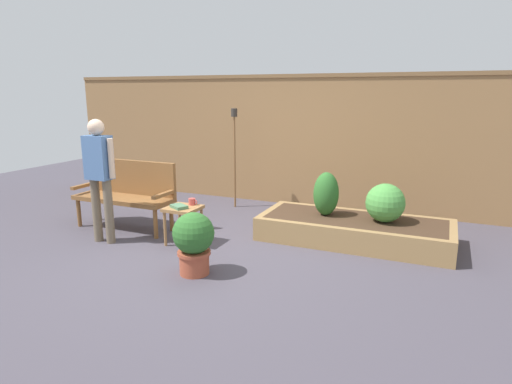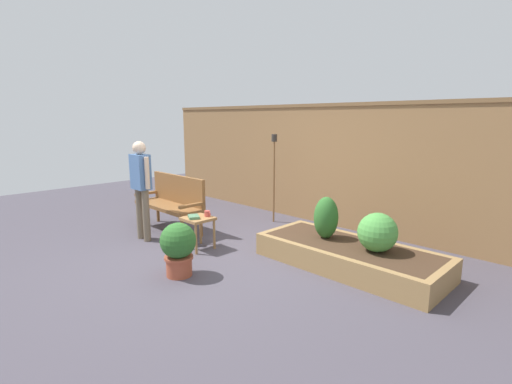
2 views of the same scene
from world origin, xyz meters
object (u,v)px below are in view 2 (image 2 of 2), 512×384
Objects in this scene: book_on_table at (194,217)px; garden_bench at (173,199)px; tiki_torch at (274,162)px; cup_on_table at (207,214)px; side_table at (198,223)px; shrub_near_bench at (326,218)px; shrub_far_corner at (378,232)px; person_by_bench at (141,182)px; potted_boxwood at (178,246)px.

garden_bench is at bearing -170.27° from book_on_table.
tiki_torch is (-0.20, 1.95, 0.62)m from book_on_table.
cup_on_table is 0.21m from book_on_table.
side_table is 2.03m from tiki_torch.
shrub_near_bench reaches higher than shrub_far_corner.
tiki_torch is at bearing 96.39° from side_table.
person_by_bench reaches higher than garden_bench.
book_on_table is 0.94m from potted_boxwood.
potted_boxwood is at bearing -50.83° from side_table.
potted_boxwood is 2.87m from tiki_torch.
garden_bench is at bearing -165.78° from shrub_near_bench.
shrub_near_bench reaches higher than book_on_table.
book_on_table is 1.89m from shrub_near_bench.
person_by_bench is at bearing -158.05° from shrub_far_corner.
shrub_far_corner reaches higher than side_table.
potted_boxwood is at bearing -134.43° from shrub_far_corner.
tiki_torch is at bearing 107.39° from potted_boxwood.
potted_boxwood is at bearing -19.52° from book_on_table.
shrub_near_bench is at bearing -27.20° from tiki_torch.
side_table is (1.11, -0.30, -0.15)m from garden_bench.
side_table is 1.00× the size of shrub_far_corner.
person_by_bench is (-1.59, 0.41, 0.56)m from potted_boxwood.
cup_on_table is 0.25× the size of shrub_far_corner.
shrub_far_corner is 0.31× the size of person_by_bench.
tiki_torch is at bearing 71.24° from person_by_bench.
tiki_torch is at bearing 160.13° from shrub_far_corner.
shrub_far_corner is 3.56m from person_by_bench.
book_on_table is (-0.07, -0.20, -0.02)m from cup_on_table.
book_on_table is at bearing -146.60° from shrub_near_bench.
side_table is 2.51m from shrub_far_corner.
cup_on_table is 0.56× the size of book_on_table.
garden_bench is 1.15m from side_table.
person_by_bench is at bearing -78.25° from garden_bench.
shrub_far_corner is at bearing -19.87° from tiki_torch.
side_table is at bearing -157.17° from shrub_far_corner.
potted_boxwood is (0.56, -0.89, -0.15)m from cup_on_table.
person_by_bench is at bearing -108.76° from tiki_torch.
potted_boxwood reaches higher than cup_on_table.
side_table is at bearing 19.79° from person_by_bench.
garden_bench reaches higher than book_on_table.
side_table is at bearing -83.61° from tiki_torch.
cup_on_table is 0.08× the size of person_by_bench.
person_by_bench is (-1.02, -0.48, 0.41)m from cup_on_table.
garden_bench is 2.99× the size of shrub_far_corner.
potted_boxwood is (1.72, -1.05, -0.17)m from garden_bench.
garden_bench is 0.89× the size of tiki_torch.
garden_bench is at bearing 148.52° from potted_boxwood.
potted_boxwood is 1.73m from person_by_bench.
person_by_bench is at bearing 165.60° from potted_boxwood.
shrub_far_corner is at bearing 52.22° from book_on_table.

